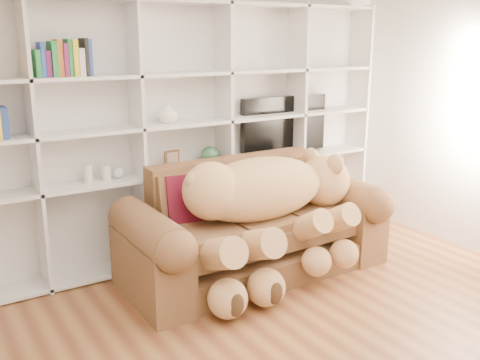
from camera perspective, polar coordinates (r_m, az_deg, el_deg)
wall_back at (r=5.15m, az=-7.17°, el=6.84°), size 5.00×0.02×2.70m
bookshelf at (r=4.93m, az=-9.00°, el=5.90°), size 4.43×0.35×2.40m
sofa at (r=4.83m, az=1.41°, el=-5.56°), size 2.36×1.02×0.99m
teddy_bear at (r=4.57m, az=2.97°, el=-2.43°), size 1.85×0.99×1.07m
throw_pillow at (r=4.59m, az=-5.29°, el=-2.09°), size 0.47×0.31×0.46m
gift_box at (r=5.61m, az=11.52°, el=-5.58°), size 0.39×0.38×0.25m
tv at (r=5.67m, az=4.72°, el=5.77°), size 1.04×0.18×0.61m
picture_frame at (r=4.99m, az=-7.27°, el=2.12°), size 0.15×0.03×0.19m
green_vase at (r=5.17m, az=-3.20°, el=2.58°), size 0.19×0.19×0.19m
figurine_tall at (r=4.73m, az=-15.92°, el=0.64°), size 0.08×0.08×0.16m
figurine_short at (r=4.78m, az=-14.09°, el=0.79°), size 0.09×0.09×0.14m
snow_globe at (r=4.81m, az=-12.87°, el=0.77°), size 0.10×0.10×0.10m
shelf_vase at (r=4.90m, az=-7.72°, el=7.10°), size 0.20×0.20×0.18m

